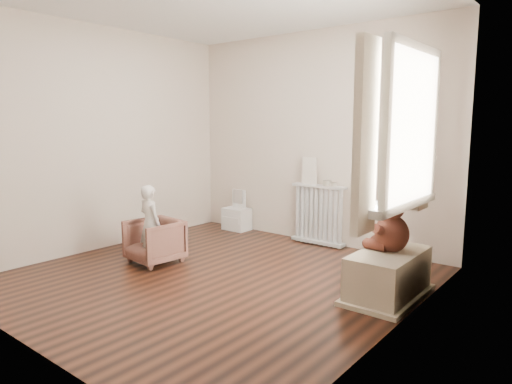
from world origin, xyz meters
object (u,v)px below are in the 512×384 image
Objects in this scene: toy_bench at (388,275)px; plush_cat at (404,185)px; toy_vanity at (237,210)px; radiator at (318,213)px; child at (150,224)px; armchair at (155,241)px; teddy_bear at (392,220)px.

plush_cat reaches higher than toy_bench.
plush_cat reaches higher than toy_vanity.
toy_bench is 0.82m from plush_cat.
radiator reaches higher than toy_vanity.
radiator is at bearing -112.89° from child.
teddy_bear reaches higher than armchair.
teddy_bear is (-0.01, 0.05, 0.47)m from toy_bench.
radiator is at bearing 145.60° from teddy_bear.
plush_cat is (2.81, -1.21, 0.72)m from toy_vanity.
radiator is 3.00× the size of plush_cat.
toy_bench is at bearing -39.49° from radiator.
plush_cat reaches higher than radiator.
toy_vanity is at bearing 157.64° from toy_bench.
armchair is 2.09× the size of plush_cat.
child is at bearing -164.38° from toy_bench.
armchair is 2.48m from teddy_bear.
teddy_bear is (2.35, 0.66, 0.44)m from armchair.
armchair is 0.61× the size of toy_bench.
toy_vanity is at bearing 106.47° from armchair.
armchair reaches higher than toy_bench.
teddy_bear is at bearing 98.05° from toy_bench.
plush_cat reaches higher than armchair.
child is 3.36× the size of plush_cat.
plush_cat is (0.14, -0.11, 0.80)m from toy_bench.
radiator is at bearing 66.41° from armchair.
toy_vanity is 2.89m from toy_bench.
radiator is at bearing 140.51° from toy_bench.
plush_cat reaches higher than child.
armchair is at bearing -165.51° from toy_bench.
teddy_bear is at bearing 129.64° from plush_cat.
toy_vanity reaches higher than toy_bench.
radiator is 2.05m from plush_cat.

